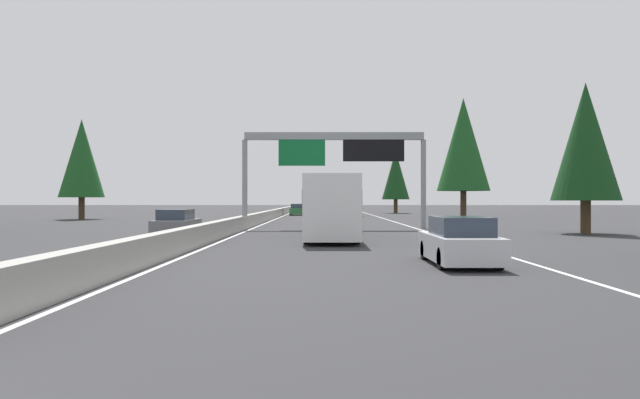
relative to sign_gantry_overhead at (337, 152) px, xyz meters
The scene contains 17 objects.
ground_plane 25.48m from the sign_gantry_overhead, 14.01° to the left, with size 320.00×320.00×0.00m, color #2D2D30.
median_barrier 44.90m from the sign_gantry_overhead, ahead, with size 180.00×0.56×0.90m, color #9E9B93.
shoulder_stripe_right 35.03m from the sign_gantry_overhead, ahead, with size 160.00×0.16×0.01m, color silver.
shoulder_stripe_median 35.07m from the sign_gantry_overhead, ahead, with size 160.00×0.16×0.01m, color silver.
sign_gantry_overhead is the anchor object (origin of this frame).
sedan_mid_right 23.26m from the sign_gantry_overhead, behind, with size 4.40×1.80×1.47m.
bus_distant_a 10.89m from the sign_gantry_overhead, behind, with size 11.50×2.55×3.10m.
minivan_mid_left 31.82m from the sign_gantry_overhead, ahead, with size 5.00×1.95×1.69m.
sedan_far_right 69.55m from the sign_gantry_overhead, ahead, with size 4.40×1.80×1.47m.
pickup_near_center 11.60m from the sign_gantry_overhead, ahead, with size 5.60×2.00×1.86m.
box_truck_distant_b 70.19m from the sign_gantry_overhead, ahead, with size 8.50×2.40×2.95m.
sedan_near_right 35.94m from the sign_gantry_overhead, ahead, with size 4.40×1.80×1.47m.
oncoming_near 13.28m from the sign_gantry_overhead, 134.69° to the left, with size 4.40×1.80×1.47m.
conifer_right_near 15.65m from the sign_gantry_overhead, 113.51° to the right, with size 3.89×3.89×8.83m.
conifer_right_mid 31.76m from the sign_gantry_overhead, 29.03° to the right, with size 6.06×6.06×13.78m.
conifer_right_far 47.74m from the sign_gantry_overhead, 11.94° to the right, with size 4.10×4.10×9.31m.
conifer_left_mid 31.85m from the sign_gantry_overhead, 53.03° to the left, with size 4.48×4.48×10.19m.
Camera 1 is at (-4.80, -5.05, 1.98)m, focal length 33.14 mm.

